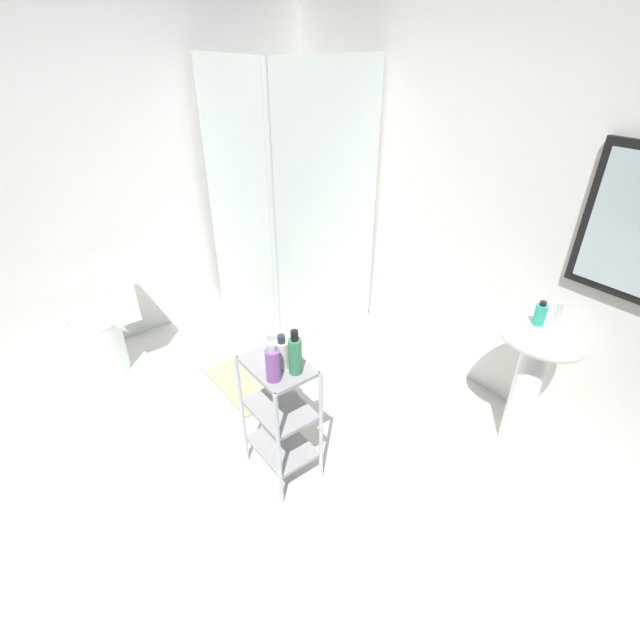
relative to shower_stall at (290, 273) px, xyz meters
The scene contains 14 objects.
ground_plane 1.77m from the shower_stall, 46.16° to the right, with size 4.20×4.20×0.02m, color silver.
wall_back 1.56m from the shower_stall, 27.45° to the left, with size 4.20×0.14×2.50m.
wall_left 1.61m from the shower_stall, 118.59° to the right, with size 0.10×4.20×2.50m, color silver.
shower_stall is the anchor object (origin of this frame).
pedestal_sink 1.94m from the shower_stall, ahead, with size 0.46×0.37×0.81m.
sink_faucet 2.00m from the shower_stall, 12.10° to the left, with size 0.03×0.03×0.10m, color silver.
toilet 1.45m from the shower_stall, 102.02° to the right, with size 0.37×0.49×0.76m.
storage_cart 1.57m from the shower_stall, 36.42° to the right, with size 0.38×0.28×0.74m.
hand_soap_bottle 1.95m from the shower_stall, ahead, with size 0.06×0.06×0.13m.
body_wash_bottle_green 1.68m from the shower_stall, 33.22° to the right, with size 0.06×0.06×0.23m.
conditioner_bottle_purple 1.72m from the shower_stall, 36.72° to the right, with size 0.07×0.07×0.20m.
lotion_bottle_white 1.63m from the shower_stall, 35.43° to the right, with size 0.07×0.07×0.18m.
rinse_cup 1.46m from the shower_stall, 37.39° to the right, with size 0.07×0.07×0.09m, color silver.
bath_mat 0.96m from the shower_stall, 55.20° to the right, with size 0.60×0.40×0.02m, color tan.
Camera 1 is at (1.65, -0.65, 2.13)m, focal length 26.42 mm.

